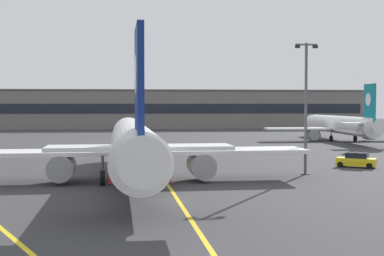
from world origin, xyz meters
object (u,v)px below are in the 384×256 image
Objects in this scene: apron_lamp_post at (306,106)px; airliner_foreground at (132,144)px; airliner_background at (340,125)px; service_car_fifth at (356,160)px; safety_cone_by_nose_gear at (142,160)px.

airliner_foreground is at bearing -167.90° from apron_lamp_post.
service_car_fifth is at bearing -108.95° from airliner_background.
airliner_foreground is at bearing -93.39° from safety_cone_by_nose_gear.
safety_cone_by_nose_gear is (-23.60, 7.73, -0.51)m from service_car_fifth.
safety_cone_by_nose_gear is at bearing 140.91° from apron_lamp_post.
airliner_foreground is at bearing -127.13° from airliner_background.
airliner_background is 8.26× the size of service_car_fifth.
airliner_foreground is 17.05m from safety_cone_by_nose_gear.
safety_cone_by_nose_gear is (0.99, 16.73, -3.11)m from airliner_foreground.
apron_lamp_post is at bearing -114.74° from airliner_background.
airliner_background is at bearing 65.26° from apron_lamp_post.
service_car_fifth is at bearing -18.14° from safety_cone_by_nose_gear.
airliner_background is 2.86× the size of apron_lamp_post.
airliner_foreground is 65.19m from airliner_background.
airliner_foreground is 26.32m from service_car_fifth.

